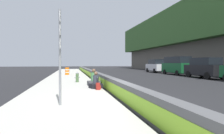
# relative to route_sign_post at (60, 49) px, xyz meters

# --- Properties ---
(ground_plane) EXTENTS (160.00, 160.00, 0.00)m
(ground_plane) POSITION_rel_route_sign_post_xyz_m (0.99, -2.74, -2.23)
(ground_plane) COLOR #232326
(ground_plane) RESTS_ON ground
(sidewalk_strip) EXTENTS (80.00, 4.40, 0.14)m
(sidewalk_strip) POSITION_rel_route_sign_post_xyz_m (0.99, -0.09, -2.16)
(sidewalk_strip) COLOR #B5B2A8
(sidewalk_strip) RESTS_ON ground_plane
(jersey_barrier) EXTENTS (76.00, 0.45, 0.85)m
(jersey_barrier) POSITION_rel_route_sign_post_xyz_m (0.99, -2.74, -1.81)
(jersey_barrier) COLOR #545456
(jersey_barrier) RESTS_ON ground_plane
(route_sign_post) EXTENTS (0.44, 0.09, 3.60)m
(route_sign_post) POSITION_rel_route_sign_post_xyz_m (0.00, 0.00, 0.00)
(route_sign_post) COLOR gray
(route_sign_post) RESTS_ON sidewalk_strip
(fire_hydrant) EXTENTS (0.26, 0.46, 0.88)m
(fire_hydrant) POSITION_rel_route_sign_post_xyz_m (8.30, -0.91, -1.65)
(fire_hydrant) COLOR #47663D
(fire_hydrant) RESTS_ON sidewalk_strip
(seated_person_foreground) EXTENTS (0.80, 0.88, 1.04)m
(seated_person_foreground) POSITION_rel_route_sign_post_xyz_m (4.41, -1.93, -1.77)
(seated_person_foreground) COLOR black
(seated_person_foreground) RESTS_ON sidewalk_strip
(seated_person_middle) EXTENTS (0.78, 0.89, 1.16)m
(seated_person_middle) POSITION_rel_route_sign_post_xyz_m (5.83, -1.97, -1.73)
(seated_person_middle) COLOR #424247
(seated_person_middle) RESTS_ON sidewalk_strip
(backpack) EXTENTS (0.32, 0.28, 0.40)m
(backpack) POSITION_rel_route_sign_post_xyz_m (3.68, -1.96, -1.90)
(backpack) COLOR maroon
(backpack) RESTS_ON sidewalk_strip
(construction_barrel) EXTENTS (0.54, 0.54, 0.95)m
(construction_barrel) POSITION_rel_route_sign_post_xyz_m (17.98, 0.05, -1.61)
(construction_barrel) COLOR orange
(construction_barrel) RESTS_ON sidewalk_strip
(parked_car_third) EXTENTS (4.83, 2.13, 2.28)m
(parked_car_third) POSITION_rel_route_sign_post_xyz_m (10.90, -14.87, -1.05)
(parked_car_third) COLOR black
(parked_car_third) RESTS_ON ground_plane
(parked_car_fourth) EXTENTS (5.14, 2.18, 2.56)m
(parked_car_fourth) POSITION_rel_route_sign_post_xyz_m (16.72, -14.98, -0.88)
(parked_car_fourth) COLOR #145128
(parked_car_fourth) RESTS_ON ground_plane
(parked_car_midline) EXTENTS (4.83, 2.13, 2.28)m
(parked_car_midline) POSITION_rel_route_sign_post_xyz_m (23.21, -14.90, -1.05)
(parked_car_midline) COLOR silver
(parked_car_midline) RESTS_ON ground_plane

